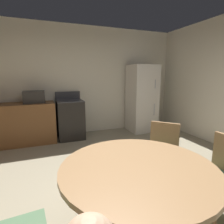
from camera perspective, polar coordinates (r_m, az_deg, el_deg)
ground_plane at (r=2.55m, az=4.55°, el=-24.44°), size 14.00×14.00×0.00m
wall_back at (r=4.84m, az=-10.27°, el=9.41°), size 5.51×0.12×2.70m
kitchen_counter at (r=4.51m, az=-28.65°, el=-3.46°), size 1.80×0.60×0.90m
oven_range at (r=4.51m, az=-12.78°, el=-2.14°), size 0.60×0.60×1.10m
refrigerator at (r=5.01m, az=9.21°, el=4.10°), size 0.68×0.68×1.76m
microwave at (r=4.37m, az=-23.00°, el=4.33°), size 0.44×0.32×0.26m
dining_table at (r=1.66m, az=7.93°, el=-20.77°), size 1.28×1.28×0.76m
chair_east at (r=2.32m, az=30.59°, el=-15.55°), size 0.41×0.41×0.87m
chair_northeast at (r=2.57m, az=15.25°, el=-11.71°), size 0.57×0.57×0.87m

